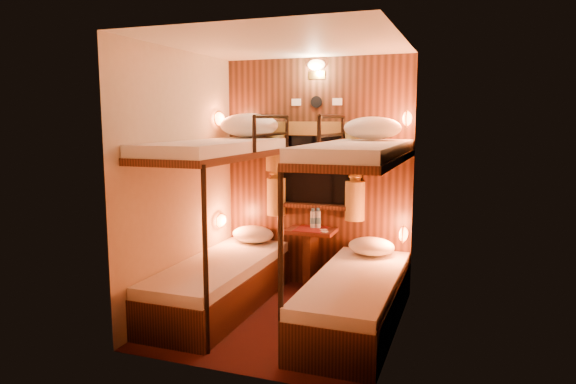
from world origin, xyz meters
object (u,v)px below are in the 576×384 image
at_px(bottle_left, 313,220).
at_px(bottle_right, 318,219).
at_px(table, 311,251).
at_px(bunk_left, 220,250).
at_px(bunk_right, 356,263).

bearing_deg(bottle_left, bottle_right, 10.44).
xyz_separation_m(table, bottle_right, (0.06, 0.06, 0.33)).
bearing_deg(bunk_left, bunk_right, 0.00).
bearing_deg(bunk_left, bottle_right, 50.10).
relative_size(bunk_right, table, 2.90).
relative_size(bunk_left, bottle_left, 9.12).
bearing_deg(bunk_right, bunk_left, 180.00).
height_order(table, bottle_right, bottle_right).
distance_m(table, bottle_right, 0.34).
distance_m(bunk_left, bottle_right, 1.11).
bearing_deg(table, bottle_right, 47.34).
height_order(bunk_right, bottle_left, bunk_right).
distance_m(bunk_left, table, 1.02).
xyz_separation_m(bunk_left, bottle_right, (0.70, 0.84, 0.18)).
bearing_deg(bottle_right, bottle_left, -169.56).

